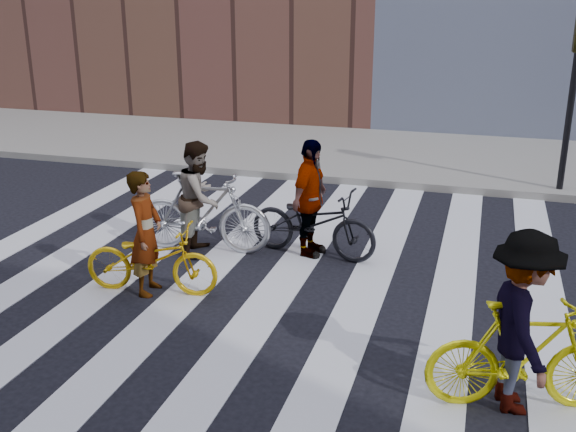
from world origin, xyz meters
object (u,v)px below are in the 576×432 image
at_px(traffic_signal, 575,75).
at_px(rider_left, 146,233).
at_px(bike_dark_rear, 313,222).
at_px(bike_silver_mid, 203,213).
at_px(rider_rear, 310,199).
at_px(bike_yellow_left, 151,259).
at_px(bike_yellow_right, 524,356).
at_px(rider_mid, 200,197).
at_px(rider_right, 522,323).

relative_size(traffic_signal, rider_left, 2.06).
height_order(traffic_signal, bike_dark_rear, traffic_signal).
height_order(bike_silver_mid, rider_rear, rider_rear).
xyz_separation_m(bike_silver_mid, bike_dark_rear, (1.58, 0.32, -0.10)).
distance_m(bike_yellow_left, rider_rear, 2.47).
bearing_deg(traffic_signal, rider_left, -132.43).
relative_size(bike_silver_mid, rider_rear, 1.17).
bearing_deg(rider_rear, bike_yellow_left, 147.11).
xyz_separation_m(rider_left, rider_rear, (1.66, 1.83, 0.06)).
xyz_separation_m(bike_yellow_left, rider_left, (-0.05, 0.00, 0.35)).
bearing_deg(rider_left, bike_yellow_right, -112.69).
distance_m(rider_mid, rider_rear, 1.61).
distance_m(traffic_signal, rider_rear, 5.75).
bearing_deg(bike_yellow_right, rider_rear, 28.59).
height_order(bike_yellow_left, rider_left, rider_left).
height_order(traffic_signal, bike_yellow_right, traffic_signal).
relative_size(bike_dark_rear, rider_mid, 1.16).
bearing_deg(bike_yellow_left, bike_yellow_right, -112.86).
relative_size(traffic_signal, bike_dark_rear, 1.72).
xyz_separation_m(bike_yellow_right, rider_rear, (-2.86, 3.13, 0.33)).
bearing_deg(traffic_signal, bike_silver_mid, -140.16).
xyz_separation_m(bike_yellow_left, bike_silver_mid, (0.07, 1.51, 0.15)).
distance_m(traffic_signal, rider_right, 7.44).
relative_size(bike_dark_rear, rider_right, 1.11).
height_order(bike_yellow_right, rider_left, rider_left).
height_order(bike_yellow_left, rider_mid, rider_mid).
bearing_deg(bike_silver_mid, rider_left, 169.37).
distance_m(bike_dark_rear, rider_right, 4.19).
bearing_deg(rider_mid, bike_silver_mid, -95.92).
distance_m(rider_left, rider_rear, 2.47).
bearing_deg(bike_silver_mid, traffic_signal, -56.07).
bearing_deg(bike_yellow_right, bike_dark_rear, 28.09).
height_order(traffic_signal, bike_yellow_left, traffic_signal).
relative_size(bike_silver_mid, bike_dark_rear, 1.05).
distance_m(bike_yellow_right, rider_rear, 4.25).
bearing_deg(bike_yellow_left, traffic_signal, -48.76).
bearing_deg(bike_yellow_left, rider_rear, -47.88).
height_order(traffic_signal, rider_mid, traffic_signal).
distance_m(traffic_signal, bike_yellow_right, 7.50).
relative_size(bike_yellow_right, rider_left, 1.11).
xyz_separation_m(bike_silver_mid, rider_left, (-0.12, -1.51, 0.20)).
relative_size(bike_yellow_right, rider_rear, 1.04).
xyz_separation_m(traffic_signal, bike_dark_rear, (-3.72, -4.11, -1.77)).
bearing_deg(traffic_signal, rider_mid, -140.42).
height_order(bike_yellow_left, bike_silver_mid, bike_silver_mid).
height_order(rider_left, rider_right, rider_right).
bearing_deg(rider_mid, bike_dark_rear, -84.91).
height_order(bike_yellow_right, rider_rear, rider_rear).
bearing_deg(bike_yellow_left, bike_silver_mid, -9.41).
height_order(traffic_signal, rider_rear, traffic_signal).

